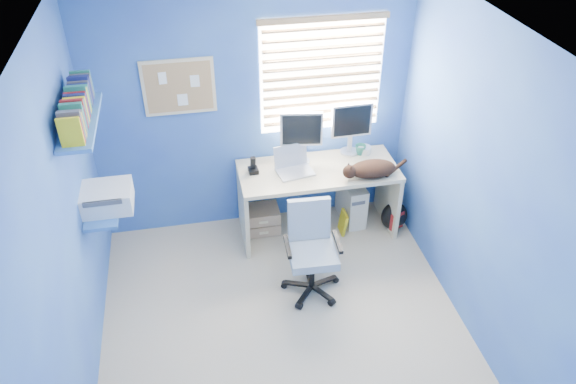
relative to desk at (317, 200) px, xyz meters
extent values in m
cube|color=#B0A691|center=(-0.57, -1.26, -0.37)|extent=(3.00, 3.20, 0.00)
cube|color=white|center=(-0.57, -1.26, 2.13)|extent=(3.00, 3.20, 0.00)
cube|color=#2C4AAD|center=(-0.57, 0.34, 0.88)|extent=(3.00, 0.01, 2.50)
cube|color=#2C4AAD|center=(-2.07, -1.26, 0.88)|extent=(0.01, 3.20, 2.50)
cube|color=#2C4AAD|center=(0.93, -1.26, 0.88)|extent=(0.01, 3.20, 2.50)
cube|color=tan|center=(0.00, 0.00, 0.00)|extent=(1.52, 0.65, 0.74)
cube|color=silver|center=(-0.23, -0.02, 0.48)|extent=(0.37, 0.31, 0.22)
cube|color=silver|center=(-0.14, 0.16, 0.64)|extent=(0.41, 0.18, 0.54)
cube|color=silver|center=(0.37, 0.24, 0.64)|extent=(0.40, 0.13, 0.54)
cube|color=black|center=(-0.62, 0.07, 0.45)|extent=(0.10, 0.11, 0.17)
imported|color=#24735A|center=(0.47, 0.19, 0.42)|extent=(0.10, 0.09, 0.10)
cylinder|color=silver|center=(0.52, 0.21, 0.41)|extent=(0.13, 0.13, 0.07)
ellipsoid|color=black|center=(0.46, -0.21, 0.45)|extent=(0.46, 0.28, 0.16)
cube|color=beige|center=(0.39, 0.11, -0.14)|extent=(0.22, 0.45, 0.45)
cube|color=tan|center=(-0.55, 0.11, -0.23)|extent=(0.35, 0.28, 0.27)
cube|color=yellow|center=(0.25, -0.09, -0.25)|extent=(0.03, 0.17, 0.24)
ellipsoid|color=black|center=(0.78, -0.13, -0.21)|extent=(0.32, 0.29, 0.32)
cylinder|color=black|center=(-0.25, -0.83, -0.34)|extent=(0.52, 0.52, 0.06)
cylinder|color=black|center=(-0.25, -0.83, -0.14)|extent=(0.05, 0.05, 0.33)
cube|color=#A6B4C5|center=(-0.25, -0.83, 0.06)|extent=(0.42, 0.42, 0.08)
cube|color=#A6B4C5|center=(-0.24, -0.64, 0.30)|extent=(0.37, 0.08, 0.39)
cube|color=white|center=(0.08, 0.33, 1.18)|extent=(1.15, 0.01, 1.10)
cube|color=#AD7A51|center=(0.08, 0.30, 1.18)|extent=(1.10, 0.03, 1.00)
cube|color=tan|center=(-1.22, 0.33, 1.18)|extent=(0.64, 0.02, 0.52)
cube|color=tan|center=(-1.22, 0.32, 1.18)|extent=(0.58, 0.01, 0.46)
cube|color=#396FB8|center=(-1.93, -0.51, 0.55)|extent=(0.26, 0.55, 0.03)
cube|color=silver|center=(-1.89, -0.51, 0.65)|extent=(0.42, 0.34, 0.18)
cube|color=#396FB8|center=(-1.94, -0.51, 1.35)|extent=(0.24, 0.90, 0.03)
cube|color=navy|center=(-1.95, -0.51, 1.48)|extent=(0.15, 0.80, 0.22)
camera|label=1|loc=(-1.15, -4.35, 3.28)|focal=35.00mm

